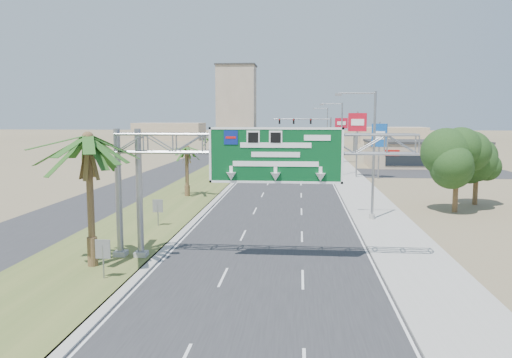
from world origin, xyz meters
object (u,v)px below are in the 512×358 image
object	(u,v)px
sign_gantry	(247,154)
pole_sign_red_near	(357,126)
store_building	(424,155)
pole_sign_blue	(379,137)
car_left_lane	(270,174)
car_mid_lane	(284,166)
car_far	(285,150)
car_right_lane	(311,162)
palm_near	(88,138)
signal_mast	(319,135)
pole_sign_red_far	(341,127)

from	to	relation	value
sign_gantry	pole_sign_red_near	bearing A→B (deg)	75.40
store_building	pole_sign_blue	bearing A→B (deg)	-120.43
car_left_lane	car_mid_lane	distance (m)	10.91
car_left_lane	pole_sign_blue	distance (m)	15.11
car_far	car_right_lane	bearing A→B (deg)	-87.74
palm_near	car_left_lane	world-z (taller)	palm_near
car_mid_lane	sign_gantry	bearing A→B (deg)	-93.58
car_right_lane	car_far	distance (m)	29.67
palm_near	car_left_lane	size ratio (longest dim) A/B	2.12
signal_mast	car_mid_lane	size ratio (longest dim) A/B	2.45
sign_gantry	car_right_lane	size ratio (longest dim) A/B	3.57
palm_near	pole_sign_red_near	world-z (taller)	pole_sign_red_near
signal_mast	pole_sign_red_far	size ratio (longest dim) A/B	1.27
sign_gantry	car_right_lane	distance (m)	55.83
store_building	car_left_lane	distance (m)	30.73
signal_mast	car_mid_lane	xyz separation A→B (m)	(-5.77, -14.31, -4.16)
sign_gantry	palm_near	xyz separation A→B (m)	(-8.14, -1.93, 0.87)
store_building	pole_sign_red_far	xyz separation A→B (m)	(-13.00, 5.20, 4.38)
palm_near	pole_sign_blue	distance (m)	46.44
signal_mast	car_right_lane	xyz separation A→B (m)	(-1.54, -6.68, -4.20)
store_building	pole_sign_red_far	distance (m)	14.67
car_mid_lane	pole_sign_blue	bearing A→B (deg)	-36.57
pole_sign_red_near	pole_sign_blue	world-z (taller)	pole_sign_red_near
sign_gantry	car_mid_lane	distance (m)	48.04
pole_sign_red_far	car_left_lane	bearing A→B (deg)	-114.31
car_right_lane	pole_sign_red_far	bearing A→B (deg)	40.33
signal_mast	car_far	distance (m)	23.85
signal_mast	pole_sign_red_far	xyz separation A→B (m)	(3.83, -0.78, 1.53)
car_right_lane	pole_sign_blue	xyz separation A→B (m)	(8.51, -16.08, 4.77)
car_left_lane	pole_sign_blue	world-z (taller)	pole_sign_blue
palm_near	car_left_lane	bearing A→B (deg)	79.50
car_right_lane	pole_sign_red_near	size ratio (longest dim) A/B	0.54
store_building	signal_mast	bearing A→B (deg)	160.46
store_building	pole_sign_blue	world-z (taller)	pole_sign_blue
car_right_lane	pole_sign_red_near	world-z (taller)	pole_sign_red_near
sign_gantry	car_right_lane	world-z (taller)	sign_gantry
sign_gantry	palm_near	world-z (taller)	palm_near
car_right_lane	palm_near	bearing A→B (deg)	-109.99
palm_near	car_right_lane	distance (m)	59.05
signal_mast	pole_sign_red_near	size ratio (longest dim) A/B	1.17
car_far	car_mid_lane	bearing A→B (deg)	-96.27
sign_gantry	palm_near	distance (m)	8.41
sign_gantry	pole_sign_red_far	distance (m)	62.09
palm_near	car_right_lane	world-z (taller)	palm_near
palm_near	pole_sign_red_far	distance (m)	65.77
palm_near	store_building	xyz separation A→B (m)	(31.20, 58.00, -4.93)
sign_gantry	signal_mast	world-z (taller)	signal_mast
signal_mast	pole_sign_red_near	xyz separation A→B (m)	(4.18, -22.07, 2.04)
signal_mast	car_mid_lane	world-z (taller)	signal_mast
car_right_lane	car_left_lane	bearing A→B (deg)	-114.34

